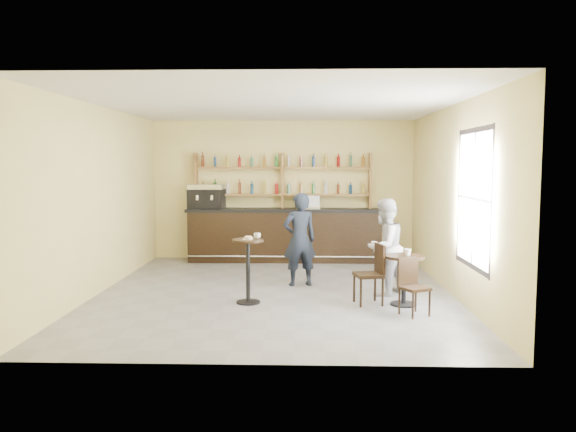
{
  "coord_description": "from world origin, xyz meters",
  "views": [
    {
      "loc": [
        0.51,
        -9.5,
        2.21
      ],
      "look_at": [
        0.2,
        0.8,
        1.25
      ],
      "focal_mm": 35.0,
      "sensor_mm": 36.0,
      "label": 1
    }
  ],
  "objects_px": {
    "bar_counter": "(285,235)",
    "patron_second": "(384,247)",
    "chair_south": "(415,287)",
    "chair_west": "(368,274)",
    "pastry_case": "(308,202)",
    "pedestal_table": "(248,271)",
    "man_main": "(300,239)",
    "cafe_table": "(404,280)",
    "espresso_machine": "(207,196)"
  },
  "relations": [
    {
      "from": "bar_counter",
      "to": "chair_south",
      "type": "relative_size",
      "value": 5.31
    },
    {
      "from": "cafe_table",
      "to": "chair_south",
      "type": "distance_m",
      "value": 0.6
    },
    {
      "from": "pedestal_table",
      "to": "man_main",
      "type": "distance_m",
      "value": 1.58
    },
    {
      "from": "chair_west",
      "to": "patron_second",
      "type": "relative_size",
      "value": 0.59
    },
    {
      "from": "man_main",
      "to": "chair_west",
      "type": "relative_size",
      "value": 1.77
    },
    {
      "from": "bar_counter",
      "to": "man_main",
      "type": "height_order",
      "value": "man_main"
    },
    {
      "from": "bar_counter",
      "to": "man_main",
      "type": "relative_size",
      "value": 2.61
    },
    {
      "from": "bar_counter",
      "to": "patron_second",
      "type": "height_order",
      "value": "patron_second"
    },
    {
      "from": "pedestal_table",
      "to": "man_main",
      "type": "relative_size",
      "value": 0.61
    },
    {
      "from": "bar_counter",
      "to": "pastry_case",
      "type": "bearing_deg",
      "value": 0.0
    },
    {
      "from": "pedestal_table",
      "to": "pastry_case",
      "type": "bearing_deg",
      "value": 75.89
    },
    {
      "from": "bar_counter",
      "to": "chair_south",
      "type": "xyz_separation_m",
      "value": [
        2.06,
        -4.56,
        -0.18
      ]
    },
    {
      "from": "pastry_case",
      "to": "pedestal_table",
      "type": "relative_size",
      "value": 0.5
    },
    {
      "from": "espresso_machine",
      "to": "man_main",
      "type": "height_order",
      "value": "espresso_machine"
    },
    {
      "from": "pedestal_table",
      "to": "patron_second",
      "type": "height_order",
      "value": "patron_second"
    },
    {
      "from": "cafe_table",
      "to": "chair_west",
      "type": "xyz_separation_m",
      "value": [
        -0.55,
        0.05,
        0.08
      ]
    },
    {
      "from": "cafe_table",
      "to": "patron_second",
      "type": "xyz_separation_m",
      "value": [
        -0.21,
        0.69,
        0.42
      ]
    },
    {
      "from": "chair_south",
      "to": "patron_second",
      "type": "height_order",
      "value": "patron_second"
    },
    {
      "from": "espresso_machine",
      "to": "patron_second",
      "type": "height_order",
      "value": "espresso_machine"
    },
    {
      "from": "man_main",
      "to": "patron_second",
      "type": "height_order",
      "value": "man_main"
    },
    {
      "from": "man_main",
      "to": "chair_south",
      "type": "bearing_deg",
      "value": 114.01
    },
    {
      "from": "espresso_machine",
      "to": "patron_second",
      "type": "relative_size",
      "value": 0.47
    },
    {
      "from": "bar_counter",
      "to": "pedestal_table",
      "type": "height_order",
      "value": "bar_counter"
    },
    {
      "from": "pastry_case",
      "to": "chair_west",
      "type": "height_order",
      "value": "pastry_case"
    },
    {
      "from": "chair_west",
      "to": "bar_counter",
      "type": "bearing_deg",
      "value": -171.51
    },
    {
      "from": "espresso_machine",
      "to": "chair_west",
      "type": "distance_m",
      "value": 5.17
    },
    {
      "from": "espresso_machine",
      "to": "chair_south",
      "type": "height_order",
      "value": "espresso_machine"
    },
    {
      "from": "pedestal_table",
      "to": "cafe_table",
      "type": "xyz_separation_m",
      "value": [
        2.45,
        -0.06,
        -0.12
      ]
    },
    {
      "from": "pastry_case",
      "to": "chair_south",
      "type": "height_order",
      "value": "pastry_case"
    },
    {
      "from": "pedestal_table",
      "to": "chair_south",
      "type": "relative_size",
      "value": 1.23
    },
    {
      "from": "pastry_case",
      "to": "chair_west",
      "type": "relative_size",
      "value": 0.53
    },
    {
      "from": "patron_second",
      "to": "man_main",
      "type": "bearing_deg",
      "value": -72.74
    },
    {
      "from": "espresso_machine",
      "to": "bar_counter",
      "type": "bearing_deg",
      "value": 8.29
    },
    {
      "from": "patron_second",
      "to": "cafe_table",
      "type": "bearing_deg",
      "value": 60.03
    },
    {
      "from": "man_main",
      "to": "cafe_table",
      "type": "height_order",
      "value": "man_main"
    },
    {
      "from": "patron_second",
      "to": "bar_counter",
      "type": "bearing_deg",
      "value": -108.48
    },
    {
      "from": "bar_counter",
      "to": "cafe_table",
      "type": "distance_m",
      "value": 4.45
    },
    {
      "from": "man_main",
      "to": "patron_second",
      "type": "relative_size",
      "value": 1.04
    },
    {
      "from": "espresso_machine",
      "to": "cafe_table",
      "type": "height_order",
      "value": "espresso_machine"
    },
    {
      "from": "bar_counter",
      "to": "patron_second",
      "type": "distance_m",
      "value": 3.74
    },
    {
      "from": "pastry_case",
      "to": "chair_south",
      "type": "distance_m",
      "value": 4.9
    },
    {
      "from": "chair_west",
      "to": "pedestal_table",
      "type": "bearing_deg",
      "value": -102.28
    },
    {
      "from": "espresso_machine",
      "to": "patron_second",
      "type": "bearing_deg",
      "value": -34.2
    },
    {
      "from": "pastry_case",
      "to": "bar_counter",
      "type": "bearing_deg",
      "value": 171.27
    },
    {
      "from": "man_main",
      "to": "chair_south",
      "type": "distance_m",
      "value": 2.64
    },
    {
      "from": "bar_counter",
      "to": "cafe_table",
      "type": "xyz_separation_m",
      "value": [
        2.01,
        -3.96,
        -0.2
      ]
    },
    {
      "from": "man_main",
      "to": "chair_south",
      "type": "height_order",
      "value": "man_main"
    },
    {
      "from": "espresso_machine",
      "to": "man_main",
      "type": "bearing_deg",
      "value": -42.12
    },
    {
      "from": "bar_counter",
      "to": "chair_south",
      "type": "bearing_deg",
      "value": -65.71
    },
    {
      "from": "pastry_case",
      "to": "man_main",
      "type": "bearing_deg",
      "value": -102.58
    }
  ]
}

